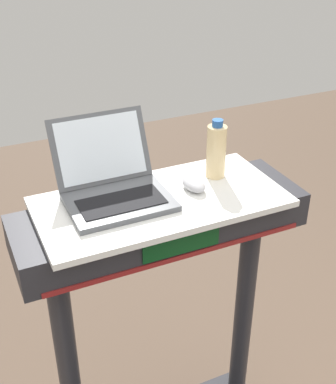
% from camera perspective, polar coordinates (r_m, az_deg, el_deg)
% --- Properties ---
extents(desk_board, '(0.75, 0.36, 0.02)m').
position_cam_1_polar(desk_board, '(1.54, -0.78, -1.10)').
color(desk_board, white).
rests_on(desk_board, treadmill_base).
extents(laptop, '(0.30, 0.31, 0.22)m').
position_cam_1_polar(laptop, '(1.53, -6.13, 0.91)').
color(laptop, '#515459').
rests_on(laptop, desk_board).
extents(computer_mouse, '(0.06, 0.10, 0.03)m').
position_cam_1_polar(computer_mouse, '(1.58, 2.87, 0.88)').
color(computer_mouse, '#B2B2B7').
rests_on(computer_mouse, desk_board).
extents(water_bottle, '(0.06, 0.06, 0.19)m').
position_cam_1_polar(water_bottle, '(1.63, 5.39, 4.60)').
color(water_bottle, beige).
rests_on(water_bottle, desk_board).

